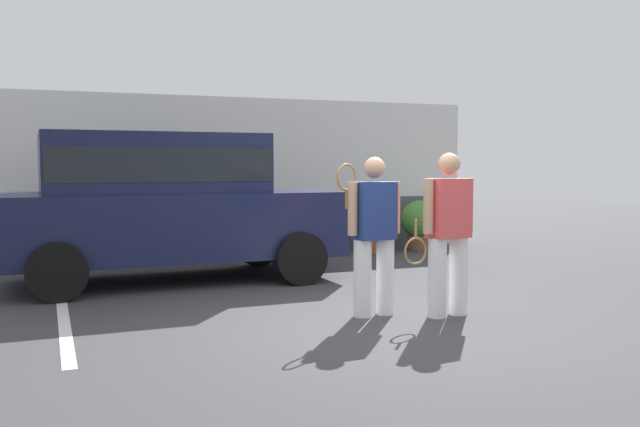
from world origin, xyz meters
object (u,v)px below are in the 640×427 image
(potted_plant_by_porch, at_px, (376,227))
(tennis_player_man, at_px, (374,233))
(parked_suv, at_px, (164,200))
(tennis_player_woman, at_px, (448,232))
(potted_plant_secondary, at_px, (420,223))

(potted_plant_by_porch, bearing_deg, tennis_player_man, -116.37)
(parked_suv, distance_m, tennis_player_woman, 4.18)
(tennis_player_woman, xyz_separation_m, potted_plant_secondary, (2.63, 5.21, -0.38))
(tennis_player_woman, bearing_deg, tennis_player_man, -31.31)
(potted_plant_by_porch, height_order, potted_plant_secondary, potted_plant_secondary)
(parked_suv, height_order, tennis_player_man, parked_suv)
(tennis_player_woman, distance_m, potted_plant_secondary, 5.85)
(potted_plant_secondary, bearing_deg, parked_suv, -160.11)
(tennis_player_man, xyz_separation_m, potted_plant_by_porch, (2.42, 4.88, -0.42))
(parked_suv, distance_m, potted_plant_secondary, 5.47)
(parked_suv, relative_size, potted_plant_secondary, 4.88)
(parked_suv, relative_size, potted_plant_by_porch, 5.37)
(parked_suv, xyz_separation_m, potted_plant_secondary, (5.11, 1.85, -0.62))
(tennis_player_woman, relative_size, potted_plant_secondary, 1.85)
(potted_plant_by_porch, xyz_separation_m, potted_plant_secondary, (0.94, 0.01, 0.05))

